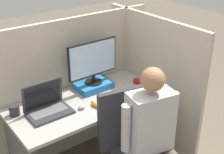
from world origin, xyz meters
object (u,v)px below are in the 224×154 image
Objects in this scene: carrot_toy at (98,106)px; monitor at (93,61)px; stapler at (139,83)px; office_chair at (138,148)px; laptop at (48,107)px; person at (156,134)px; pen_cup at (14,110)px; paper_box at (94,85)px.

monitor is at bearing 62.12° from carrot_toy.
stapler is (0.39, -0.21, -0.26)m from monitor.
office_chair is at bearing -94.89° from monitor.
laptop is 2.79× the size of stapler.
stapler is 0.80× the size of carrot_toy.
person reaches higher than stapler.
person is (-0.03, -0.88, -0.29)m from monitor.
monitor is 0.60m from laptop.
office_chair is at bearing -131.74° from stapler.
carrot_toy is 1.76× the size of pen_cup.
paper_box reaches higher than carrot_toy.
monitor reaches higher than pen_cup.
laptop is at bearing 151.59° from carrot_toy.
stapler is at bearing 57.57° from person.
person reaches higher than office_chair.
stapler is 0.13× the size of office_chair.
monitor is 0.93m from person.
carrot_toy is 0.69m from pen_cup.
paper_box is 3.69× the size of pen_cup.
monitor is 1.42× the size of laptop.
paper_box is 2.10× the size of carrot_toy.
monitor is 0.52m from stapler.
laptop is 0.29× the size of person.
carrot_toy is 0.13× the size of person.
laptop reaches higher than stapler.
laptop is (-0.54, -0.13, -0.24)m from monitor.
paper_box is 0.88m from person.
person reaches higher than carrot_toy.
laptop is 0.42m from carrot_toy.
paper_box is at bearing 12.83° from laptop.
person is at bearing -75.75° from carrot_toy.
pen_cup is (-0.23, 0.13, -0.00)m from laptop.
person is (0.51, -0.75, -0.06)m from laptop.
monitor is 0.41× the size of person.
pen_cup reaches higher than paper_box.
carrot_toy is at bearing -28.41° from laptop.
monitor is at bearing 152.06° from stapler.
carrot_toy is 0.57m from person.
paper_box is 0.55m from laptop.
carrot_toy is at bearing -28.29° from pen_cup.
carrot_toy is at bearing -168.45° from stapler.
person reaches higher than monitor.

